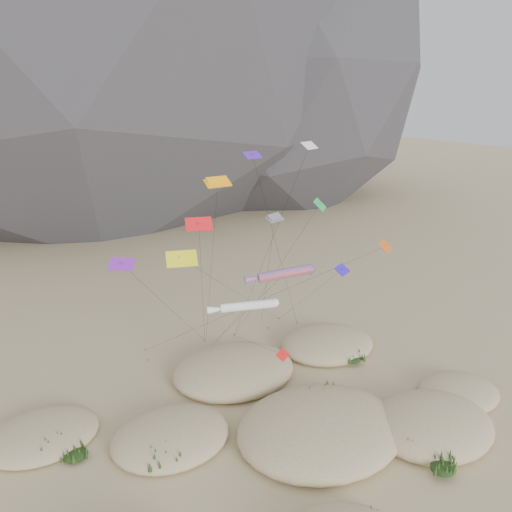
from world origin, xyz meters
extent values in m
plane|color=#CCB789|center=(0.00, 0.00, 0.00)|extent=(500.00, 500.00, 0.00)
ellipsoid|color=black|center=(56.00, 110.00, 38.00)|extent=(130.55, 126.41, 100.00)
ellipsoid|color=#CCB789|center=(11.71, -2.02, 0.75)|extent=(12.27, 10.43, 3.35)
ellipsoid|color=#CCB789|center=(-10.71, 7.96, 0.59)|extent=(11.02, 9.37, 2.63)
ellipsoid|color=#CCB789|center=(1.98, 2.31, 0.79)|extent=(16.17, 13.75, 3.51)
ellipsoid|color=#CCB789|center=(18.69, 0.87, 0.49)|extent=(8.96, 7.62, 2.16)
ellipsoid|color=#CCB789|center=(-0.71, 15.59, 0.70)|extent=(14.11, 11.99, 3.12)
ellipsoid|color=#CCB789|center=(12.45, 15.99, 0.62)|extent=(12.12, 10.30, 2.76)
ellipsoid|color=#CCB789|center=(-21.20, 13.93, 0.45)|extent=(10.36, 8.81, 1.99)
ellipsoid|color=black|center=(8.79, -3.48, 1.00)|extent=(3.30, 2.82, 0.99)
ellipsoid|color=black|center=(8.17, -6.76, 0.80)|extent=(2.31, 1.98, 0.69)
ellipsoid|color=black|center=(-12.40, 5.00, 0.80)|extent=(2.77, 2.37, 0.83)
ellipsoid|color=black|center=(-9.05, 5.95, 0.70)|extent=(2.03, 1.74, 0.61)
ellipsoid|color=black|center=(3.20, 4.06, 1.10)|extent=(3.87, 3.31, 1.16)
ellipsoid|color=black|center=(5.16, 6.44, 1.00)|extent=(2.97, 2.54, 0.89)
ellipsoid|color=black|center=(0.62, 3.03, 0.90)|extent=(2.51, 2.15, 0.75)
ellipsoid|color=black|center=(16.59, 1.37, 0.60)|extent=(1.99, 1.70, 0.60)
ellipsoid|color=black|center=(-1.54, 15.19, 1.00)|extent=(2.74, 2.34, 0.82)
ellipsoid|color=black|center=(-1.29, 14.70, 0.90)|extent=(2.23, 1.90, 0.67)
ellipsoid|color=black|center=(14.07, 14.56, 0.70)|extent=(2.11, 1.80, 0.63)
ellipsoid|color=black|center=(12.84, 11.47, 0.60)|extent=(2.40, 2.05, 0.72)
ellipsoid|color=black|center=(-20.54, 11.54, 0.50)|extent=(2.08, 1.78, 0.62)
ellipsoid|color=black|center=(-18.88, 9.67, 0.40)|extent=(2.19, 1.88, 0.66)
cylinder|color=#3F2D1E|center=(-2.01, 20.49, 0.15)|extent=(0.08, 0.08, 0.30)
cylinder|color=#3F2D1E|center=(-0.50, 24.89, 0.15)|extent=(0.08, 0.08, 0.30)
cylinder|color=#3F2D1E|center=(3.50, 24.46, 0.15)|extent=(0.08, 0.08, 0.30)
cylinder|color=#3F2D1E|center=(8.46, 24.07, 0.15)|extent=(0.08, 0.08, 0.30)
cylinder|color=#3F2D1E|center=(12.89, 23.71, 0.15)|extent=(0.08, 0.08, 0.30)
cylinder|color=#3F2D1E|center=(-8.56, 23.31, 0.15)|extent=(0.08, 0.08, 0.30)
cylinder|color=#3F2D1E|center=(11.36, 26.12, 0.15)|extent=(0.08, 0.08, 0.30)
cylinder|color=#3F2D1E|center=(-8.15, 25.93, 0.15)|extent=(0.08, 0.08, 0.30)
cylinder|color=red|center=(2.60, 10.29, 13.56)|extent=(5.54, 2.32, 1.55)
sphere|color=red|center=(5.21, 9.61, 13.78)|extent=(1.04, 1.04, 1.04)
cone|color=red|center=(-0.27, 11.03, 13.29)|extent=(2.39, 1.42, 1.11)
cylinder|color=black|center=(1.68, 17.22, 6.78)|extent=(1.86, 13.89, 13.58)
cylinder|color=white|center=(-0.67, 11.98, 10.06)|extent=(5.45, 2.93, 1.26)
sphere|color=white|center=(1.86, 10.93, 10.28)|extent=(0.92, 0.92, 0.92)
cone|color=white|center=(-3.46, 13.13, 9.79)|extent=(2.37, 1.59, 0.94)
cylinder|color=black|center=(-0.49, 17.58, 5.03)|extent=(0.39, 11.22, 10.08)
cube|color=#FF9C0D|center=(-2.22, 15.39, 22.25)|extent=(2.82, 1.39, 0.80)
cube|color=#FF9C0D|center=(-2.22, 15.39, 22.46)|extent=(2.39, 1.10, 0.78)
cylinder|color=black|center=(-1.13, 20.49, 11.12)|extent=(2.20, 10.22, 22.26)
cube|color=red|center=(2.16, 11.64, 18.95)|extent=(2.23, 1.60, 0.58)
cube|color=red|center=(2.16, 11.64, 19.13)|extent=(1.88, 1.31, 0.58)
cylinder|color=black|center=(5.45, 19.11, 9.47)|extent=(6.62, 14.98, 18.96)
cube|color=red|center=(-7.57, 6.98, 20.61)|extent=(2.35, 1.53, 0.94)
cube|color=red|center=(-7.57, 6.98, 20.46)|extent=(0.33, 0.38, 0.71)
cylinder|color=black|center=(-4.04, 15.93, 10.33)|extent=(7.10, 17.94, 20.57)
cube|color=purple|center=(-13.39, 9.79, 17.26)|extent=(2.36, 2.11, 0.79)
cube|color=purple|center=(-13.39, 9.79, 17.11)|extent=(0.34, 0.33, 0.72)
cylinder|color=black|center=(-6.94, 17.34, 8.66)|extent=(12.92, 15.13, 17.23)
cube|color=white|center=(7.28, 13.62, 25.59)|extent=(2.10, 1.61, 0.71)
cube|color=white|center=(7.28, 13.62, 25.44)|extent=(0.29, 0.28, 0.64)
cylinder|color=black|center=(5.39, 19.04, 12.82)|extent=(3.81, 10.86, 25.55)
cube|color=#D7560B|center=(13.50, 8.10, 15.45)|extent=(2.39, 2.13, 0.94)
cube|color=#D7560B|center=(13.50, 8.10, 15.30)|extent=(0.40, 0.42, 0.73)
cylinder|color=black|center=(2.68, 17.02, 7.75)|extent=(21.67, 17.86, 15.42)
cube|color=yellow|center=(-8.61, 8.58, 17.35)|extent=(2.83, 1.85, 1.11)
cube|color=yellow|center=(-8.61, 8.58, 17.20)|extent=(0.40, 0.44, 0.86)
cylinder|color=black|center=(1.38, 17.35, 8.70)|extent=(20.00, 17.57, 17.32)
cube|color=red|center=(0.38, 6.70, 6.80)|extent=(1.79, 1.65, 0.59)
cube|color=red|center=(0.38, 6.70, 6.65)|extent=(0.26, 0.25, 0.55)
cylinder|color=black|center=(1.94, 15.58, 3.42)|extent=(3.15, 17.77, 6.77)
cube|color=#471DAC|center=(-0.86, 10.53, 25.38)|extent=(1.81, 1.16, 0.61)
cube|color=#471DAC|center=(-0.86, 10.53, 25.23)|extent=(0.23, 0.20, 0.58)
cylinder|color=black|center=(6.01, 17.12, 12.71)|extent=(13.78, 13.22, 25.34)
cube|color=#2D17CA|center=(6.69, 6.38, 14.52)|extent=(2.13, 1.80, 0.71)
cube|color=#2D17CA|center=(6.69, 6.38, 14.37)|extent=(0.30, 0.29, 0.65)
cylinder|color=black|center=(9.02, 16.25, 7.28)|extent=(4.70, 19.75, 14.49)
cube|color=green|center=(8.43, 13.02, 19.45)|extent=(2.42, 2.47, 1.04)
cube|color=green|center=(8.43, 13.02, 19.30)|extent=(0.46, 0.46, 0.77)
cylinder|color=black|center=(5.97, 18.74, 9.75)|extent=(4.96, 11.47, 19.41)
camera|label=1|loc=(-21.55, -29.73, 30.67)|focal=35.00mm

